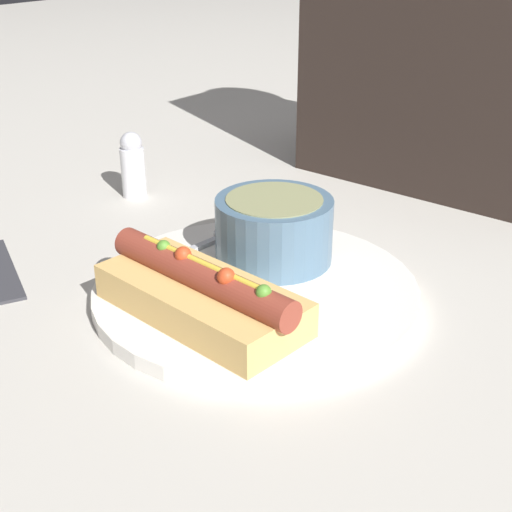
# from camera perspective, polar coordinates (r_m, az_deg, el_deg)

# --- Properties ---
(ground_plane) EXTENTS (4.00, 4.00, 0.00)m
(ground_plane) POSITION_cam_1_polar(r_m,az_deg,el_deg) (0.61, 0.00, -3.31)
(ground_plane) COLOR #BCB7AD
(dinner_plate) EXTENTS (0.28, 0.28, 0.01)m
(dinner_plate) POSITION_cam_1_polar(r_m,az_deg,el_deg) (0.61, 0.00, -2.78)
(dinner_plate) COLOR white
(dinner_plate) RESTS_ON ground_plane
(hot_dog) EXTENTS (0.18, 0.09, 0.05)m
(hot_dog) POSITION_cam_1_polar(r_m,az_deg,el_deg) (0.55, -4.21, -3.10)
(hot_dog) COLOR #DBAD60
(hot_dog) RESTS_ON dinner_plate
(soup_bowl) EXTENTS (0.10, 0.10, 0.06)m
(soup_bowl) POSITION_cam_1_polar(r_m,az_deg,el_deg) (0.63, 1.45, 2.37)
(soup_bowl) COLOR slate
(soup_bowl) RESTS_ON dinner_plate
(spoon) EXTENTS (0.03, 0.15, 0.01)m
(spoon) POSITION_cam_1_polar(r_m,az_deg,el_deg) (0.68, -3.47, 1.36)
(spoon) COLOR #B7B7BC
(spoon) RESTS_ON dinner_plate
(salt_shaker) EXTENTS (0.03, 0.03, 0.08)m
(salt_shaker) POSITION_cam_1_polar(r_m,az_deg,el_deg) (0.83, -9.83, 7.21)
(salt_shaker) COLOR silver
(salt_shaker) RESTS_ON ground_plane
(seated_diner) EXTENTS (0.32, 0.14, 0.45)m
(seated_diner) POSITION_cam_1_polar(r_m,az_deg,el_deg) (0.86, 15.48, 18.05)
(seated_diner) COLOR #2D231E
(seated_diner) RESTS_ON ground_plane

